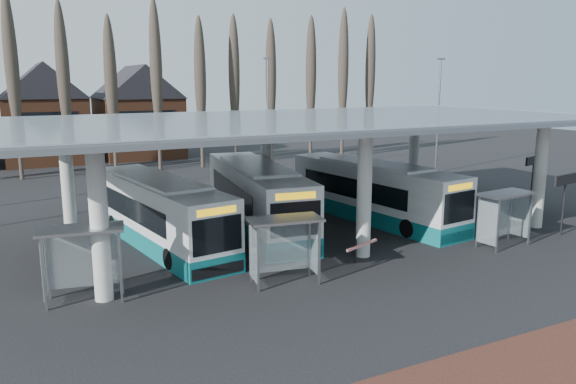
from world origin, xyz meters
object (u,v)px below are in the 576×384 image
bus_2 (373,192)px  shelter_0 (82,247)px  bus_0 (159,213)px  shelter_2 (503,207)px  bus_1 (257,197)px  shelter_1 (284,235)px

bus_2 → shelter_0: 18.12m
bus_0 → bus_2: 12.85m
bus_2 → shelter_2: bearing=-78.4°
shelter_0 → shelter_2: (19.92, -2.12, -0.08)m
bus_1 → bus_0: bearing=-163.1°
bus_1 → shelter_2: bearing=-35.1°
shelter_1 → shelter_2: size_ratio=1.03×
bus_0 → bus_2: bus_2 is taller
bus_1 → shelter_0: 12.43m
bus_2 → shelter_0: size_ratio=3.86×
bus_0 → bus_1: bus_1 is taller
shelter_1 → shelter_2: (12.27, -0.29, -0.02)m
shelter_0 → shelter_1: shelter_0 is taller
bus_1 → shelter_0: (-10.31, -6.93, 0.38)m
bus_0 → shelter_2: (15.47, -8.15, 0.38)m
bus_1 → shelter_2: bus_1 is taller
bus_1 → shelter_1: 9.15m
bus_2 → shelter_1: (-9.64, -7.23, 0.38)m
bus_0 → shelter_2: bearing=-36.0°
shelter_0 → shelter_1: 7.87m
bus_1 → shelter_2: size_ratio=4.31×
bus_0 → shelter_2: bus_0 is taller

